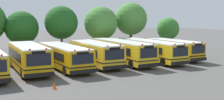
{
  "coord_description": "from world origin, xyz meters",
  "views": [
    {
      "loc": [
        -12.95,
        -28.43,
        5.43
      ],
      "look_at": [
        2.24,
        0.0,
        1.6
      ],
      "focal_mm": 45.72,
      "sensor_mm": 36.0,
      "label": 1
    }
  ],
  "objects_px": {
    "school_bus_1": "(28,57)",
    "tree_4": "(101,23)",
    "tree_2": "(21,28)",
    "tree_3": "(62,23)",
    "traffic_cone": "(54,86)",
    "school_bus_3": "(95,53)",
    "school_bus_4": "(122,51)",
    "tree_6": "(168,28)",
    "school_bus_2": "(63,56)",
    "school_bus_5": "(149,50)",
    "tree_5": "(130,18)",
    "school_bus_6": "(172,48)"
  },
  "relations": [
    {
      "from": "school_bus_3",
      "to": "tree_4",
      "type": "xyz_separation_m",
      "value": [
        4.87,
        8.55,
        3.01
      ]
    },
    {
      "from": "tree_2",
      "to": "tree_6",
      "type": "bearing_deg",
      "value": -5.22
    },
    {
      "from": "school_bus_3",
      "to": "school_bus_4",
      "type": "relative_size",
      "value": 0.88
    },
    {
      "from": "school_bus_6",
      "to": "tree_4",
      "type": "xyz_separation_m",
      "value": [
        -5.93,
        8.66,
        3.08
      ]
    },
    {
      "from": "school_bus_2",
      "to": "traffic_cone",
      "type": "distance_m",
      "value": 8.55
    },
    {
      "from": "tree_6",
      "to": "school_bus_6",
      "type": "bearing_deg",
      "value": -125.76
    },
    {
      "from": "school_bus_2",
      "to": "tree_3",
      "type": "xyz_separation_m",
      "value": [
        2.99,
        9.09,
        3.17
      ]
    },
    {
      "from": "school_bus_3",
      "to": "school_bus_2",
      "type": "bearing_deg",
      "value": 3.03
    },
    {
      "from": "school_bus_3",
      "to": "tree_5",
      "type": "relative_size",
      "value": 1.28
    },
    {
      "from": "school_bus_4",
      "to": "tree_4",
      "type": "bearing_deg",
      "value": -100.0
    },
    {
      "from": "tree_2",
      "to": "tree_3",
      "type": "height_order",
      "value": "tree_3"
    },
    {
      "from": "tree_2",
      "to": "tree_6",
      "type": "height_order",
      "value": "tree_2"
    },
    {
      "from": "school_bus_4",
      "to": "tree_2",
      "type": "relative_size",
      "value": 1.78
    },
    {
      "from": "school_bus_3",
      "to": "tree_2",
      "type": "distance_m",
      "value": 11.82
    },
    {
      "from": "tree_2",
      "to": "tree_3",
      "type": "relative_size",
      "value": 0.9
    },
    {
      "from": "tree_5",
      "to": "tree_6",
      "type": "height_order",
      "value": "tree_5"
    },
    {
      "from": "tree_3",
      "to": "tree_6",
      "type": "distance_m",
      "value": 17.3
    },
    {
      "from": "tree_3",
      "to": "tree_5",
      "type": "xyz_separation_m",
      "value": [
        10.74,
        -0.14,
        0.57
      ]
    },
    {
      "from": "school_bus_6",
      "to": "tree_6",
      "type": "bearing_deg",
      "value": -125.64
    },
    {
      "from": "school_bus_1",
      "to": "tree_2",
      "type": "xyz_separation_m",
      "value": [
        1.32,
        10.09,
        2.42
      ]
    },
    {
      "from": "school_bus_4",
      "to": "tree_6",
      "type": "bearing_deg",
      "value": -149.52
    },
    {
      "from": "school_bus_5",
      "to": "tree_3",
      "type": "xyz_separation_m",
      "value": [
        -7.92,
        9.13,
        3.13
      ]
    },
    {
      "from": "school_bus_1",
      "to": "tree_5",
      "type": "height_order",
      "value": "tree_5"
    },
    {
      "from": "school_bus_2",
      "to": "school_bus_3",
      "type": "xyz_separation_m",
      "value": [
        3.71,
        0.15,
        0.07
      ]
    },
    {
      "from": "school_bus_6",
      "to": "tree_2",
      "type": "xyz_separation_m",
      "value": [
        -16.75,
        10.01,
        2.53
      ]
    },
    {
      "from": "school_bus_5",
      "to": "tree_4",
      "type": "xyz_separation_m",
      "value": [
        -2.34,
        8.75,
        3.05
      ]
    },
    {
      "from": "school_bus_1",
      "to": "school_bus_5",
      "type": "distance_m",
      "value": 14.48
    },
    {
      "from": "school_bus_3",
      "to": "tree_3",
      "type": "relative_size",
      "value": 1.4
    },
    {
      "from": "school_bus_3",
      "to": "tree_6",
      "type": "height_order",
      "value": "tree_6"
    },
    {
      "from": "school_bus_3",
      "to": "school_bus_5",
      "type": "relative_size",
      "value": 0.85
    },
    {
      "from": "school_bus_4",
      "to": "school_bus_6",
      "type": "height_order",
      "value": "school_bus_4"
    },
    {
      "from": "tree_3",
      "to": "tree_6",
      "type": "xyz_separation_m",
      "value": [
        17.24,
        -1.08,
        -1.04
      ]
    },
    {
      "from": "school_bus_1",
      "to": "school_bus_4",
      "type": "bearing_deg",
      "value": -177.81
    },
    {
      "from": "tree_2",
      "to": "traffic_cone",
      "type": "bearing_deg",
      "value": -93.46
    },
    {
      "from": "school_bus_3",
      "to": "traffic_cone",
      "type": "bearing_deg",
      "value": 49.16
    },
    {
      "from": "school_bus_2",
      "to": "tree_6",
      "type": "height_order",
      "value": "tree_6"
    },
    {
      "from": "tree_4",
      "to": "tree_6",
      "type": "height_order",
      "value": "tree_4"
    },
    {
      "from": "school_bus_5",
      "to": "tree_3",
      "type": "distance_m",
      "value": 12.48
    },
    {
      "from": "school_bus_6",
      "to": "tree_5",
      "type": "distance_m",
      "value": 9.69
    },
    {
      "from": "tree_2",
      "to": "traffic_cone",
      "type": "relative_size",
      "value": 12.83
    },
    {
      "from": "school_bus_5",
      "to": "school_bus_6",
      "type": "distance_m",
      "value": 3.59
    },
    {
      "from": "school_bus_1",
      "to": "tree_4",
      "type": "xyz_separation_m",
      "value": [
        12.14,
        8.74,
        2.97
      ]
    },
    {
      "from": "school_bus_3",
      "to": "school_bus_5",
      "type": "xyz_separation_m",
      "value": [
        7.2,
        -0.19,
        -0.03
      ]
    },
    {
      "from": "tree_3",
      "to": "school_bus_3",
      "type": "bearing_deg",
      "value": -85.44
    },
    {
      "from": "school_bus_5",
      "to": "tree_6",
      "type": "bearing_deg",
      "value": -139.83
    },
    {
      "from": "school_bus_3",
      "to": "tree_4",
      "type": "bearing_deg",
      "value": -118.97
    },
    {
      "from": "school_bus_5",
      "to": "tree_5",
      "type": "bearing_deg",
      "value": -108.05
    },
    {
      "from": "school_bus_1",
      "to": "school_bus_5",
      "type": "relative_size",
      "value": 0.85
    },
    {
      "from": "school_bus_2",
      "to": "tree_2",
      "type": "bearing_deg",
      "value": -78.8
    },
    {
      "from": "tree_3",
      "to": "traffic_cone",
      "type": "relative_size",
      "value": 14.33
    }
  ]
}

